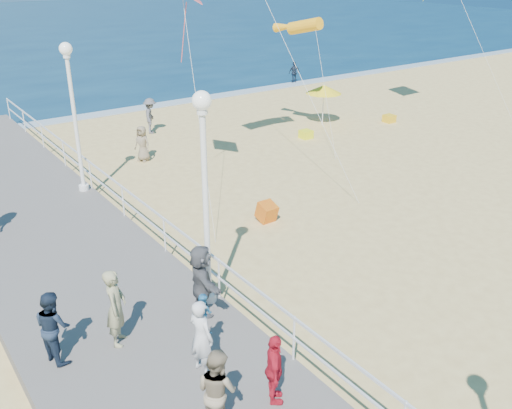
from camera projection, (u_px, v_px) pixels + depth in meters
ground at (361, 255)px, 17.35m from camera, size 160.00×160.00×0.00m
surf_line at (106, 113)px, 32.66m from camera, size 160.00×1.20×0.04m
boardwalk at (131, 337)px, 13.31m from camera, size 5.00×44.00×0.40m
railing at (219, 268)px, 14.18m from camera, size 0.05×42.00×0.55m
lamp_post_mid at (205, 180)px, 13.05m from camera, size 0.44×0.44×5.32m
lamp_post_far at (73, 103)px, 19.77m from camera, size 0.44×0.44×5.32m
woman_holding_toddler at (201, 337)px, 11.61m from camera, size 0.53×0.69×1.71m
toddler_held at (203, 313)px, 11.62m from camera, size 0.42×0.49×0.89m
spectator_1 at (217, 390)px, 10.18m from camera, size 0.83×0.97×1.72m
spectator_3 at (274, 370)px, 10.84m from camera, size 0.78×0.95×1.51m
spectator_5 at (202, 280)px, 13.55m from camera, size 0.93×1.75×1.80m
spectator_6 at (116, 307)px, 12.46m from camera, size 0.74×0.80×1.84m
spectator_7 at (53, 326)px, 11.99m from camera, size 0.80×0.93×1.64m
beach_walker_a at (151, 116)px, 28.78m from camera, size 1.17×1.34×1.80m
beach_walker_b at (294, 72)px, 40.15m from camera, size 0.92×0.48×1.50m
beach_walker_c at (142, 144)px, 24.96m from camera, size 0.78×0.91×1.57m
box_kite at (267, 213)px, 19.41m from camera, size 0.56×0.72×0.74m
beach_umbrella at (324, 89)px, 29.82m from camera, size 1.90×1.90×2.14m
beach_chair_left at (306, 134)px, 28.28m from camera, size 0.55×0.55×0.40m
beach_chair_right at (389, 118)px, 30.98m from camera, size 0.55×0.55×0.40m
kite_windsock at (305, 26)px, 25.98m from camera, size 1.07×3.02×1.15m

